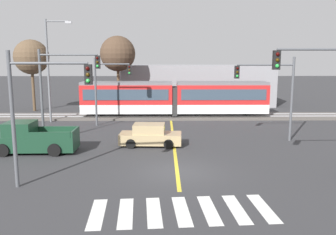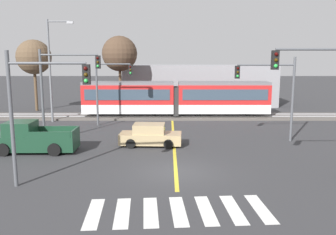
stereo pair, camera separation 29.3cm
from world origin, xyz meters
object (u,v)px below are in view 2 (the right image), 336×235
at_px(pickup_truck, 32,139).
at_px(traffic_light_near_left, 37,100).
at_px(sedan_crossing, 150,136).
at_px(light_rail_tram, 175,97).
at_px(traffic_light_near_right, 322,90).
at_px(traffic_light_far_left, 108,82).
at_px(bare_tree_west, 119,54).
at_px(street_lamp_west, 52,65).
at_px(traffic_light_mid_right, 273,86).
at_px(bare_tree_far_west, 33,57).
at_px(traffic_light_mid_left, 61,81).

relative_size(pickup_truck, traffic_light_near_left, 0.86).
bearing_deg(sedan_crossing, traffic_light_near_left, -120.98).
xyz_separation_m(light_rail_tram, traffic_light_near_right, (6.58, -18.59, 2.40)).
xyz_separation_m(sedan_crossing, traffic_light_far_left, (-3.99, 7.45, 3.17)).
bearing_deg(bare_tree_west, traffic_light_near_right, -61.09).
bearing_deg(light_rail_tram, street_lamp_west, -167.68).
bearing_deg(bare_tree_west, traffic_light_mid_right, -49.24).
distance_m(traffic_light_near_right, bare_tree_far_west, 32.31).
relative_size(traffic_light_mid_left, traffic_light_mid_right, 1.09).
relative_size(light_rail_tram, traffic_light_near_left, 2.94).
xyz_separation_m(traffic_light_mid_right, bare_tree_west, (-12.80, 14.85, 2.41)).
height_order(traffic_light_near_right, traffic_light_mid_right, traffic_light_near_right).
distance_m(traffic_light_near_left, street_lamp_west, 17.74).
distance_m(traffic_light_far_left, bare_tree_far_west, 13.43).
distance_m(sedan_crossing, bare_tree_west, 17.63).
distance_m(sedan_crossing, pickup_truck, 7.67).
bearing_deg(traffic_light_mid_right, bare_tree_far_west, 146.11).
distance_m(pickup_truck, traffic_light_mid_right, 16.69).
bearing_deg(traffic_light_near_right, light_rail_tram, 109.48).
bearing_deg(traffic_light_near_right, traffic_light_far_left, 131.24).
height_order(bare_tree_far_west, bare_tree_west, bare_tree_west).
relative_size(traffic_light_near_left, bare_tree_far_west, 0.79).
bearing_deg(traffic_light_mid_right, traffic_light_far_left, 154.12).
distance_m(light_rail_tram, pickup_truck, 16.44).
distance_m(sedan_crossing, traffic_light_mid_left, 7.32).
distance_m(sedan_crossing, traffic_light_near_left, 9.76).
bearing_deg(bare_tree_far_west, pickup_truck, -70.76).
height_order(sedan_crossing, traffic_light_mid_right, traffic_light_mid_right).
bearing_deg(pickup_truck, bare_tree_far_west, 109.24).
bearing_deg(light_rail_tram, traffic_light_far_left, -144.58).
bearing_deg(bare_tree_west, light_rail_tram, -35.93).
relative_size(sedan_crossing, traffic_light_far_left, 0.72).
bearing_deg(pickup_truck, traffic_light_far_left, 69.03).
height_order(light_rail_tram, street_lamp_west, street_lamp_west).
height_order(traffic_light_near_right, bare_tree_west, bare_tree_west).
relative_size(pickup_truck, traffic_light_mid_left, 0.83).
height_order(traffic_light_mid_left, traffic_light_near_left, traffic_light_mid_left).
bearing_deg(light_rail_tram, traffic_light_mid_left, -127.66).
height_order(sedan_crossing, bare_tree_west, bare_tree_west).
xyz_separation_m(traffic_light_near_left, bare_tree_far_west, (-9.07, 24.23, 1.92)).
height_order(pickup_truck, traffic_light_mid_right, traffic_light_mid_right).
bearing_deg(street_lamp_west, traffic_light_far_left, -17.74).
relative_size(street_lamp_west, bare_tree_far_west, 1.18).
relative_size(light_rail_tram, traffic_light_mid_left, 2.82).
bearing_deg(traffic_light_near_left, bare_tree_far_west, 110.53).
xyz_separation_m(sedan_crossing, traffic_light_near_right, (8.58, -6.89, 3.74)).
bearing_deg(pickup_truck, traffic_light_mid_left, 65.36).
xyz_separation_m(traffic_light_mid_left, street_lamp_west, (-3.23, 8.18, 0.95)).
relative_size(sedan_crossing, street_lamp_west, 0.46).
relative_size(light_rail_tram, sedan_crossing, 4.32).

